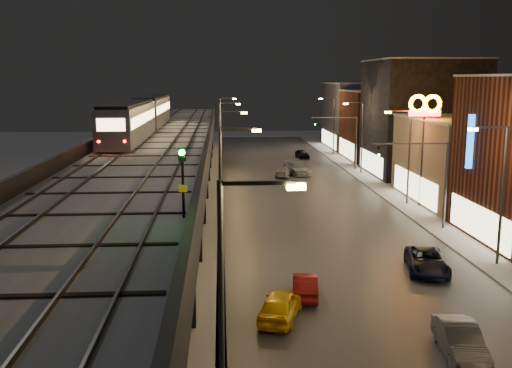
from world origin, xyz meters
name	(u,v)px	position (x,y,z in m)	size (l,w,h in m)	color
road_surface	(302,197)	(7.50, 35.00, 0.03)	(17.00, 120.00, 0.06)	#46474D
sidewalk_right	(399,196)	(17.50, 35.00, 0.07)	(4.00, 120.00, 0.14)	#9FA1A8
under_viaduct_pavement	(168,199)	(-6.00, 35.00, 0.03)	(11.00, 120.00, 0.06)	#9FA1A8
elevated_viaduct	(163,147)	(-6.00, 31.84, 5.62)	(9.00, 100.00, 6.30)	black
viaduct_trackbed	(163,139)	(-6.01, 31.97, 6.39)	(8.40, 100.00, 0.32)	#B2B7C1
viaduct_parapet_streetside	(210,133)	(-1.65, 32.00, 6.85)	(0.30, 100.00, 1.10)	black
viaduct_parapet_far	(115,134)	(-10.35, 32.00, 6.85)	(0.30, 100.00, 1.10)	black
building_c	(476,160)	(23.99, 32.00, 4.08)	(12.20, 15.20, 8.16)	#8A7058
building_d	(421,118)	(23.99, 48.00, 7.08)	(12.20, 13.20, 14.16)	black
building_e	(387,125)	(23.99, 62.00, 5.08)	(12.20, 12.20, 10.16)	#4B2215
building_f	(364,116)	(23.99, 76.00, 5.58)	(12.20, 16.20, 11.16)	#393841
streetlight_left_0	(230,304)	(-0.43, -5.00, 5.24)	(2.57, 0.28, 9.00)	#38383A
streetlight_left_1	(225,189)	(-0.43, 13.00, 5.24)	(2.57, 0.28, 9.00)	#38383A
streetlight_right_1	(499,186)	(16.73, 13.00, 5.24)	(2.56, 0.28, 9.00)	#38383A
streetlight_left_2	(223,152)	(-0.43, 31.00, 5.24)	(2.57, 0.28, 9.00)	#38383A
streetlight_right_2	(407,150)	(16.73, 31.00, 5.24)	(2.56, 0.28, 9.00)	#38383A
streetlight_left_3	(223,133)	(-0.43, 49.00, 5.24)	(2.57, 0.28, 9.00)	#38383A
streetlight_right_3	(360,132)	(16.73, 49.00, 5.24)	(2.56, 0.28, 9.00)	#38383A
streetlight_left_4	(222,122)	(-0.43, 67.00, 5.24)	(2.57, 0.28, 9.00)	#38383A
streetlight_right_4	(332,122)	(16.73, 67.00, 5.24)	(2.56, 0.28, 9.00)	#38383A
traffic_light_rig_a	(432,174)	(15.84, 22.00, 4.50)	(6.10, 0.34, 7.00)	#38383A
traffic_light_rig_b	(348,136)	(15.84, 52.00, 4.50)	(6.10, 0.34, 7.00)	#38383A
subway_train	(142,115)	(-8.50, 36.96, 8.24)	(2.74, 33.38, 3.26)	gray
rail_signal	(183,169)	(-2.10, 0.13, 8.53)	(0.31, 0.41, 2.70)	black
car_taxi	(280,306)	(2.21, 5.51, 0.72)	(1.71, 4.25, 1.45)	yellow
car_near_white	(305,286)	(3.86, 8.40, 0.63)	(1.33, 3.83, 1.26)	maroon
car_mid_dark	(283,172)	(6.95, 47.26, 0.62)	(1.73, 4.25, 1.23)	#A0A2A5
car_onc_silver	(460,342)	(9.52, 1.15, 0.71)	(1.51, 4.33, 1.43)	#3D4049
car_onc_dark	(427,262)	(11.98, 11.90, 0.70)	(2.34, 5.07, 1.41)	black
car_onc_white	(297,169)	(8.85, 48.73, 0.77)	(2.16, 5.32, 1.54)	#969AA1
car_onc_red	(302,154)	(11.57, 63.46, 0.64)	(1.52, 3.77, 1.28)	black
sign_mcdonalds	(425,115)	(18.00, 30.24, 8.55)	(3.09, 0.42, 10.43)	#38383A
sign_carwash	(478,150)	(18.50, 19.99, 6.59)	(1.79, 0.35, 9.26)	#38383A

